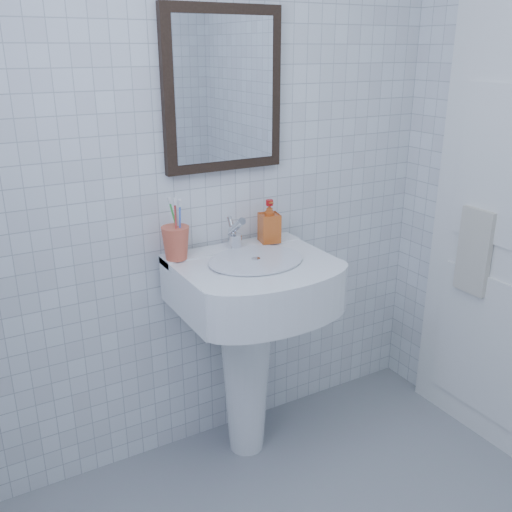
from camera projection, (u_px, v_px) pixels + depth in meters
wall_back at (205, 168)px, 2.28m from camera, size 2.20×0.02×2.50m
washbasin at (249, 324)px, 2.36m from camera, size 0.61×0.45×0.94m
faucet at (235, 235)px, 2.33m from camera, size 0.06×0.13×0.15m
toothbrush_cup at (176, 243)px, 2.21m from camera, size 0.14×0.14×0.13m
soap_dispenser at (269, 221)px, 2.40m from camera, size 0.10×0.10×0.18m
wall_mirror at (223, 90)px, 2.20m from camera, size 0.50×0.04×0.62m
bathroom_door at (512, 230)px, 2.34m from camera, size 0.04×0.80×2.00m
towel_ring at (483, 211)px, 2.43m from camera, size 0.01×0.18×0.18m
hand_towel at (474, 251)px, 2.48m from camera, size 0.03×0.16×0.38m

